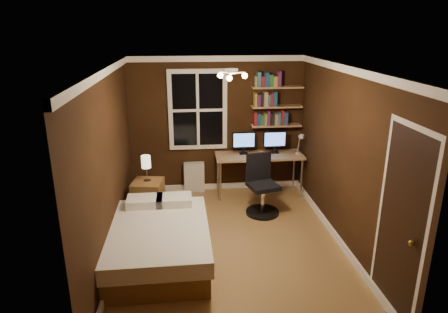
{
  "coord_description": "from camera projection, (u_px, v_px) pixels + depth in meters",
  "views": [
    {
      "loc": [
        -0.59,
        -5.04,
        2.99
      ],
      "look_at": [
        -0.04,
        0.45,
        1.18
      ],
      "focal_mm": 32.0,
      "sensor_mm": 36.0,
      "label": 1
    }
  ],
  "objects": [
    {
      "name": "wall_back",
      "position": [
        217.0,
        125.0,
        7.35
      ],
      "size": [
        3.2,
        0.04,
        2.5
      ],
      "primitive_type": "cube",
      "color": "black",
      "rests_on": "ground"
    },
    {
      "name": "bed",
      "position": [
        159.0,
        242.0,
        5.3
      ],
      "size": [
        1.34,
        1.85,
        0.62
      ],
      "rotation": [
        0.0,
        0.0,
        0.01
      ],
      "color": "brown",
      "rests_on": "ground"
    },
    {
      "name": "books_row_middle",
      "position": [
        277.0,
        99.0,
        7.19
      ],
      "size": [
        0.42,
        0.16,
        0.23
      ],
      "primitive_type": null,
      "color": "navy",
      "rests_on": "bookshelf_middle"
    },
    {
      "name": "monitor_left",
      "position": [
        244.0,
        143.0,
        7.26
      ],
      "size": [
        0.42,
        0.12,
        0.41
      ],
      "primitive_type": null,
      "color": "black",
      "rests_on": "desk"
    },
    {
      "name": "wall_right",
      "position": [
        345.0,
        158.0,
        5.52
      ],
      "size": [
        0.04,
        4.2,
        2.5
      ],
      "primitive_type": "cube",
      "color": "black",
      "rests_on": "ground"
    },
    {
      "name": "office_chair",
      "position": [
        262.0,
        191.0,
        6.61
      ],
      "size": [
        0.55,
        0.55,
        1.01
      ],
      "rotation": [
        0.0,
        0.0,
        0.26
      ],
      "color": "black",
      "rests_on": "ground"
    },
    {
      "name": "bookshelf_lower",
      "position": [
        276.0,
        125.0,
        7.34
      ],
      "size": [
        0.92,
        0.22,
        0.03
      ],
      "primitive_type": "cube",
      "color": "#A07B4E",
      "rests_on": "wall_back"
    },
    {
      "name": "books_row_lower",
      "position": [
        276.0,
        118.0,
        7.3
      ],
      "size": [
        0.6,
        0.16,
        0.23
      ],
      "primitive_type": null,
      "color": "maroon",
      "rests_on": "bookshelf_lower"
    },
    {
      "name": "bedside_lamp",
      "position": [
        146.0,
        169.0,
        6.42
      ],
      "size": [
        0.15,
        0.15,
        0.44
      ],
      "primitive_type": null,
      "color": "beige",
      "rests_on": "nightstand"
    },
    {
      "name": "ceiling_fixture",
      "position": [
        231.0,
        76.0,
        4.91
      ],
      "size": [
        0.44,
        0.44,
        0.18
      ],
      "primitive_type": null,
      "color": "beige",
      "rests_on": "ceiling"
    },
    {
      "name": "nightstand",
      "position": [
        148.0,
        198.0,
        6.58
      ],
      "size": [
        0.54,
        0.54,
        0.59
      ],
      "primitive_type": "cube",
      "rotation": [
        0.0,
        0.0,
        -0.17
      ],
      "color": "brown",
      "rests_on": "ground"
    },
    {
      "name": "radiator",
      "position": [
        194.0,
        177.0,
        7.51
      ],
      "size": [
        0.38,
        0.13,
        0.57
      ],
      "primitive_type": "cube",
      "color": "silver",
      "rests_on": "ground"
    },
    {
      "name": "bookshelf_middle",
      "position": [
        277.0,
        107.0,
        7.23
      ],
      "size": [
        0.92,
        0.22,
        0.03
      ],
      "primitive_type": "cube",
      "color": "#A07B4E",
      "rests_on": "wall_back"
    },
    {
      "name": "window",
      "position": [
        198.0,
        110.0,
        7.19
      ],
      "size": [
        1.06,
        0.06,
        1.46
      ],
      "primitive_type": "cube",
      "color": "white",
      "rests_on": "wall_back"
    },
    {
      "name": "monitor_right",
      "position": [
        275.0,
        142.0,
        7.31
      ],
      "size": [
        0.42,
        0.12,
        0.41
      ],
      "primitive_type": null,
      "color": "black",
      "rests_on": "desk"
    },
    {
      "name": "ceiling",
      "position": [
        231.0,
        67.0,
        4.98
      ],
      "size": [
        3.2,
        4.2,
        0.02
      ],
      "primitive_type": "cube",
      "color": "white",
      "rests_on": "wall_back"
    },
    {
      "name": "desk_lamp",
      "position": [
        300.0,
        144.0,
        7.17
      ],
      "size": [
        0.14,
        0.32,
        0.44
      ],
      "primitive_type": null,
      "color": "silver",
      "rests_on": "desk"
    },
    {
      "name": "bookshelf_upper",
      "position": [
        278.0,
        87.0,
        7.12
      ],
      "size": [
        0.92,
        0.22,
        0.03
      ],
      "primitive_type": "cube",
      "color": "#A07B4E",
      "rests_on": "wall_back"
    },
    {
      "name": "floor",
      "position": [
        230.0,
        244.0,
        5.76
      ],
      "size": [
        4.2,
        4.2,
        0.0
      ],
      "primitive_type": "plane",
      "color": "olive",
      "rests_on": "ground"
    },
    {
      "name": "door_knob",
      "position": [
        411.0,
        243.0,
        3.84
      ],
      "size": [
        0.06,
        0.06,
        0.06
      ],
      "primitive_type": "sphere",
      "color": "#B3913A",
      "rests_on": "door"
    },
    {
      "name": "books_row_upper",
      "position": [
        278.0,
        80.0,
        7.08
      ],
      "size": [
        0.42,
        0.16,
        0.23
      ],
      "primitive_type": null,
      "color": "#296034",
      "rests_on": "bookshelf_upper"
    },
    {
      "name": "desk",
      "position": [
        259.0,
        158.0,
        7.29
      ],
      "size": [
        1.6,
        0.6,
        0.76
      ],
      "color": "#A07B4E",
      "rests_on": "ground"
    },
    {
      "name": "wall_left",
      "position": [
        109.0,
        166.0,
        5.21
      ],
      "size": [
        0.04,
        4.2,
        2.5
      ],
      "primitive_type": "cube",
      "color": "black",
      "rests_on": "ground"
    },
    {
      "name": "door",
      "position": [
        400.0,
        226.0,
        4.12
      ],
      "size": [
        0.03,
        0.82,
        2.05
      ],
      "primitive_type": null,
      "color": "black",
      "rests_on": "ground"
    }
  ]
}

